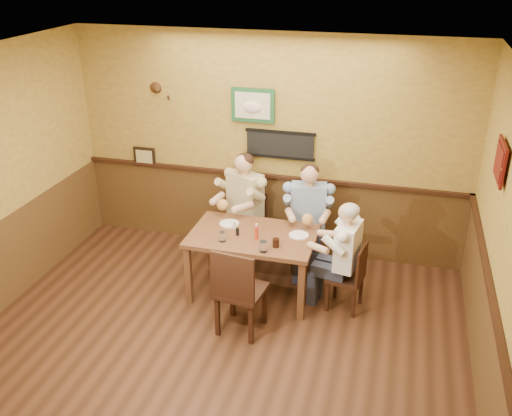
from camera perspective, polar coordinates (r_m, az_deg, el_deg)
The scene contains 17 objects.
room at distance 4.93m, azimuth -3.64°, elevation 0.82°, with size 5.02×5.03×2.81m.
dining_table at distance 6.42m, azimuth -0.32°, elevation -3.35°, with size 1.40×0.90×0.75m.
chair_back_left at distance 7.25m, azimuth -1.06°, elevation -1.76°, with size 0.41×0.41×0.89m, color #321B10, non-canonical shape.
chair_back_right at distance 7.04m, azimuth 5.13°, elevation -2.82°, with size 0.40×0.40×0.86m, color #321B10, non-canonical shape.
chair_right_end at distance 6.35m, azimuth 8.94°, elevation -6.76°, with size 0.37×0.37×0.79m, color #321B10, non-canonical shape.
chair_near_side at distance 5.88m, azimuth -1.49°, elevation -8.04°, with size 0.46×0.46×1.00m, color #321B10, non-canonical shape.
diner_tan_shirt at distance 7.17m, azimuth -1.07°, elevation -0.40°, with size 0.58×0.58×1.27m, color beige, non-canonical shape.
diner_blue_polo at distance 6.96m, azimuth 5.19°, elevation -1.47°, with size 0.57×0.57×1.23m, color #8098C1, non-canonical shape.
diner_white_elder at distance 6.26m, azimuth 9.05°, elevation -5.43°, with size 0.52×0.52×1.13m, color white, non-canonical shape.
water_glass_left at distance 6.21m, azimuth -3.39°, elevation -2.88°, with size 0.07×0.07×0.11m, color white.
water_glass_mid at distance 5.99m, azimuth 0.74°, elevation -3.88°, with size 0.08×0.08×0.12m, color white.
cola_tumbler at distance 6.10m, azimuth 2.00°, elevation -3.50°, with size 0.07×0.07×0.10m, color black.
hot_sauce_bottle at distance 6.24m, azimuth 0.04°, elevation -2.41°, with size 0.04×0.04×0.17m, color red.
salt_shaker at distance 6.48m, azimuth -2.18°, elevation -1.71°, with size 0.03×0.03×0.09m, color silver.
pepper_shaker at distance 6.34m, azimuth -1.87°, elevation -2.38°, with size 0.03×0.03×0.09m, color black.
plate_far_left at distance 6.60m, azimuth -2.68°, elevation -1.57°, with size 0.23×0.23×0.02m, color silver.
plate_far_right at distance 6.35m, azimuth 4.30°, elevation -2.72°, with size 0.22×0.22×0.01m, color silver.
Camera 1 is at (1.60, -4.09, 3.69)m, focal length 40.00 mm.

